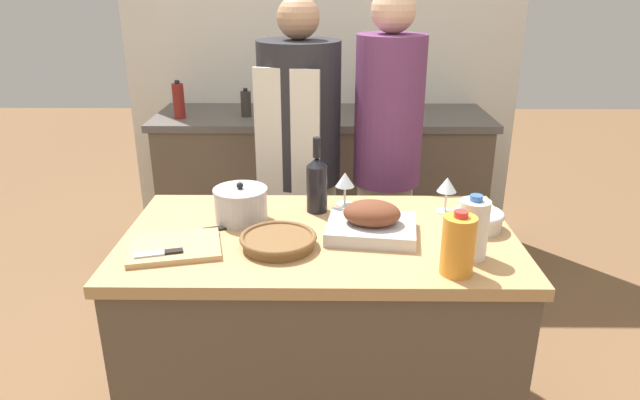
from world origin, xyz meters
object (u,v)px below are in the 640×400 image
wine_glass_right (447,186)px  condiment_bottle_short (179,101)px  cutting_board (175,247)px  roasting_pan (372,222)px  wicker_basket (278,240)px  milk_jug (473,229)px  knife_chef (198,231)px  stock_pot (241,205)px  juice_jug (458,245)px  wine_glass_left (345,181)px  knife_paring (161,253)px  stand_mixer (383,95)px  mixing_bowl (478,219)px  condiment_bottle_tall (246,104)px  wine_bottle_green (317,183)px  person_cook_aproned (300,158)px  person_cook_guest (387,155)px

wine_glass_right → condiment_bottle_short: size_ratio=0.64×
cutting_board → wine_glass_right: (0.92, 0.33, 0.09)m
roasting_pan → wicker_basket: (-0.30, -0.10, -0.02)m
milk_jug → knife_chef: 0.91m
cutting_board → stock_pot: stock_pot is taller
juice_jug → wine_glass_left: 0.62m
wicker_basket → knife_paring: size_ratio=1.68×
knife_paring → stand_mixer: bearing=62.6°
cutting_board → stock_pot: size_ratio=1.70×
stock_pot → juice_jug: (0.68, -0.38, 0.03)m
wine_glass_left → wine_glass_right: wine_glass_right is taller
cutting_board → juice_jug: juice_jug is taller
mixing_bowl → stand_mixer: (-0.20, 1.36, 0.16)m
milk_jug → mixing_bowl: bearing=70.7°
roasting_pan → stand_mixer: size_ratio=1.03×
mixing_bowl → condiment_bottle_short: size_ratio=0.81×
roasting_pan → knife_chef: size_ratio=1.55×
condiment_bottle_tall → condiment_bottle_short: (-0.37, -0.05, 0.03)m
stock_pot → mixing_bowl: bearing=-4.5°
juice_jug → stand_mixer: (-0.06, 1.67, 0.11)m
wicker_basket → condiment_bottle_tall: condiment_bottle_tall is taller
roasting_pan → mixing_bowl: 0.38m
mixing_bowl → knife_paring: (-1.03, -0.24, -0.02)m
wine_bottle_green → condiment_bottle_short: bearing=123.4°
milk_jug → knife_chef: size_ratio=0.98×
mixing_bowl → wicker_basket: bearing=-167.4°
wine_bottle_green → condiment_bottle_tall: 1.31m
person_cook_aproned → stock_pot: bearing=-88.8°
wine_bottle_green → cutting_board: bearing=-143.5°
juice_jug → wine_glass_right: (0.06, 0.47, 0.01)m
mixing_bowl → knife_chef: 0.96m
roasting_pan → stand_mixer: stand_mixer is taller
knife_paring → condiment_bottle_short: (-0.32, 1.59, 0.15)m
stock_pot → person_cook_aproned: size_ratio=0.12×
person_cook_aproned → person_cook_guest: size_ratio=0.98×
stock_pot → knife_chef: 0.18m
person_cook_guest → wine_glass_right: bearing=-62.3°
roasting_pan → condiment_bottle_tall: bearing=112.6°
roasting_pan → milk_jug: bearing=-27.9°
knife_paring → person_cook_aproned: person_cook_aproned is taller
wine_bottle_green → knife_chef: bearing=-154.3°
juice_jug → condiment_bottle_short: (-1.20, 1.67, 0.08)m
cutting_board → mixing_bowl: (1.00, 0.17, 0.03)m
juice_jug → wine_bottle_green: size_ratio=0.70×
stock_pot → knife_chef: stock_pot is taller
wine_glass_left → wicker_basket: bearing=-121.0°
knife_paring → condiment_bottle_tall: condiment_bottle_tall is taller
mixing_bowl → roasting_pan: bearing=-171.4°
condiment_bottle_short → stock_pot: bearing=-67.9°
milk_jug → juice_jug: bearing=-123.1°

